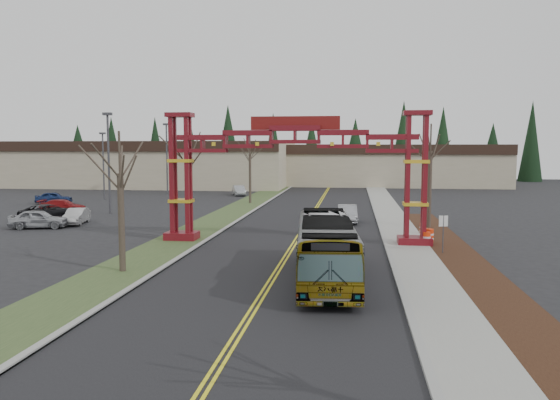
% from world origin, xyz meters
% --- Properties ---
extents(ground, '(200.00, 200.00, 0.00)m').
position_xyz_m(ground, '(0.00, 0.00, 0.00)').
color(ground, black).
rests_on(ground, ground).
extents(road, '(12.00, 110.00, 0.02)m').
position_xyz_m(road, '(0.00, 25.00, 0.01)').
color(road, black).
rests_on(road, ground).
extents(lane_line_left, '(0.12, 100.00, 0.01)m').
position_xyz_m(lane_line_left, '(-0.12, 25.00, 0.03)').
color(lane_line_left, yellow).
rests_on(lane_line_left, road).
extents(lane_line_right, '(0.12, 100.00, 0.01)m').
position_xyz_m(lane_line_right, '(0.12, 25.00, 0.03)').
color(lane_line_right, yellow).
rests_on(lane_line_right, road).
extents(curb_right, '(0.30, 110.00, 0.15)m').
position_xyz_m(curb_right, '(6.15, 25.00, 0.07)').
color(curb_right, '#989994').
rests_on(curb_right, ground).
extents(sidewalk_right, '(2.60, 110.00, 0.14)m').
position_xyz_m(sidewalk_right, '(7.60, 25.00, 0.08)').
color(sidewalk_right, gray).
rests_on(sidewalk_right, ground).
extents(landscape_strip, '(2.60, 50.00, 0.12)m').
position_xyz_m(landscape_strip, '(10.20, 10.00, 0.06)').
color(landscape_strip, black).
rests_on(landscape_strip, ground).
extents(grass_median, '(4.00, 110.00, 0.08)m').
position_xyz_m(grass_median, '(-8.00, 25.00, 0.04)').
color(grass_median, '#334A25').
rests_on(grass_median, ground).
extents(curb_left, '(0.30, 110.00, 0.15)m').
position_xyz_m(curb_left, '(-6.15, 25.00, 0.07)').
color(curb_left, '#989994').
rests_on(curb_left, ground).
extents(gateway_arch, '(18.20, 1.60, 8.90)m').
position_xyz_m(gateway_arch, '(0.00, 18.00, 5.98)').
color(gateway_arch, maroon).
rests_on(gateway_arch, ground).
extents(retail_building_west, '(46.00, 22.30, 7.50)m').
position_xyz_m(retail_building_west, '(-30.00, 71.96, 3.76)').
color(retail_building_west, tan).
rests_on(retail_building_west, ground).
extents(retail_building_east, '(38.00, 20.30, 7.00)m').
position_xyz_m(retail_building_east, '(10.00, 79.95, 3.51)').
color(retail_building_east, tan).
rests_on(retail_building_east, ground).
extents(conifer_treeline, '(116.10, 5.60, 13.00)m').
position_xyz_m(conifer_treeline, '(0.25, 92.00, 6.49)').
color(conifer_treeline, black).
rests_on(conifer_treeline, ground).
extents(transit_bus, '(3.57, 11.52, 3.16)m').
position_xyz_m(transit_bus, '(2.62, 7.71, 1.58)').
color(transit_bus, '#AFB2B7').
rests_on(transit_bus, ground).
extents(silver_sedan, '(1.84, 4.72, 1.53)m').
position_xyz_m(silver_sedan, '(3.44, 28.82, 0.77)').
color(silver_sedan, '#A5A8AD').
rests_on(silver_sedan, ground).
extents(parked_car_near_a, '(4.80, 2.93, 1.53)m').
position_xyz_m(parked_car_near_a, '(-21.24, 21.96, 0.76)').
color(parked_car_near_a, '#9D9FA5').
rests_on(parked_car_near_a, ground).
extents(parked_car_near_b, '(2.23, 4.26, 1.34)m').
position_xyz_m(parked_car_near_b, '(-19.51, 24.78, 0.67)').
color(parked_car_near_b, silver).
rests_on(parked_car_near_b, ground).
extents(parked_car_near_c, '(4.15, 5.64, 1.42)m').
position_xyz_m(parked_car_near_c, '(-23.40, 27.10, 0.71)').
color(parked_car_near_c, black).
rests_on(parked_car_near_c, ground).
extents(parked_car_mid_a, '(4.80, 2.36, 1.34)m').
position_xyz_m(parked_car_mid_a, '(-24.76, 32.00, 0.67)').
color(parked_car_mid_a, maroon).
rests_on(parked_car_mid_a, ground).
extents(parked_car_mid_b, '(4.39, 2.80, 1.39)m').
position_xyz_m(parked_car_mid_b, '(-30.61, 40.40, 0.70)').
color(parked_car_mid_b, navy).
rests_on(parked_car_mid_b, ground).
extents(parked_car_far_a, '(2.74, 4.36, 1.36)m').
position_xyz_m(parked_car_far_a, '(-11.52, 53.98, 0.68)').
color(parked_car_far_a, '#ADB1B5').
rests_on(parked_car_far_a, ground).
extents(bare_tree_median_near, '(3.31, 3.31, 7.35)m').
position_xyz_m(bare_tree_median_near, '(-8.00, 8.03, 5.14)').
color(bare_tree_median_near, '#382D26').
rests_on(bare_tree_median_near, ground).
extents(bare_tree_median_mid, '(3.20, 3.20, 7.82)m').
position_xyz_m(bare_tree_median_mid, '(-8.00, 19.84, 5.67)').
color(bare_tree_median_mid, '#382D26').
rests_on(bare_tree_median_mid, ground).
extents(bare_tree_median_far, '(2.95, 2.95, 7.68)m').
position_xyz_m(bare_tree_median_far, '(-8.00, 43.65, 5.69)').
color(bare_tree_median_far, '#382D26').
rests_on(bare_tree_median_far, ground).
extents(bare_tree_right_far, '(3.31, 3.31, 8.40)m').
position_xyz_m(bare_tree_right_far, '(10.00, 26.19, 6.17)').
color(bare_tree_right_far, '#382D26').
rests_on(bare_tree_right_far, ground).
extents(light_pole_near, '(0.86, 0.43, 9.90)m').
position_xyz_m(light_pole_near, '(-19.87, 32.11, 5.73)').
color(light_pole_near, '#3F3F44').
rests_on(light_pole_near, ground).
extents(light_pole_mid, '(0.73, 0.36, 8.39)m').
position_xyz_m(light_pole_mid, '(-27.13, 46.06, 4.86)').
color(light_pole_mid, '#3F3F44').
rests_on(light_pole_mid, ground).
extents(light_pole_far, '(0.85, 0.43, 9.85)m').
position_xyz_m(light_pole_far, '(-21.85, 54.58, 5.70)').
color(light_pole_far, '#3F3F44').
rests_on(light_pole_far, ground).
extents(street_sign, '(0.54, 0.16, 2.41)m').
position_xyz_m(street_sign, '(9.36, 15.06, 1.73)').
color(street_sign, '#3F3F44').
rests_on(street_sign, ground).
extents(barrel_south, '(0.54, 0.54, 1.01)m').
position_xyz_m(barrel_south, '(8.73, 17.63, 0.50)').
color(barrel_south, '#F5360D').
rests_on(barrel_south, ground).
extents(barrel_mid, '(0.55, 0.55, 1.03)m').
position_xyz_m(barrel_mid, '(9.08, 18.84, 0.51)').
color(barrel_mid, '#F5360D').
rests_on(barrel_mid, ground).
extents(barrel_north, '(0.49, 0.49, 0.90)m').
position_xyz_m(barrel_north, '(9.13, 22.66, 0.45)').
color(barrel_north, '#F5360D').
rests_on(barrel_north, ground).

